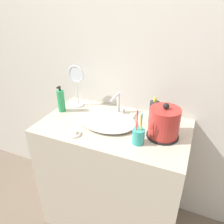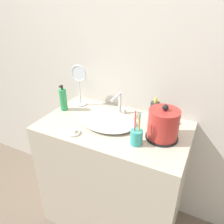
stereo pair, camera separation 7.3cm
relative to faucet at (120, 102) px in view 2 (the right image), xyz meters
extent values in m
cube|color=beige|center=(0.03, 0.14, 0.29)|extent=(6.00, 0.04, 2.60)
cube|color=#B7AD99|center=(0.03, -0.17, -0.55)|extent=(1.02, 0.58, 0.92)
ellipsoid|color=silver|center=(-0.01, -0.17, -0.07)|extent=(0.39, 0.30, 0.04)
cylinder|color=silver|center=(-0.01, 0.02, -0.01)|extent=(0.02, 0.02, 0.16)
cylinder|color=silver|center=(-0.01, -0.05, 0.06)|extent=(0.02, 0.14, 0.02)
cylinder|color=silver|center=(0.03, 0.02, -0.07)|extent=(0.02, 0.02, 0.04)
cylinder|color=black|center=(0.37, -0.17, -0.09)|extent=(0.20, 0.20, 0.01)
cylinder|color=#B22D28|center=(0.37, -0.17, 0.00)|extent=(0.19, 0.19, 0.19)
sphere|color=black|center=(0.37, -0.17, 0.12)|extent=(0.04, 0.04, 0.04)
cylinder|color=teal|center=(0.25, -0.30, -0.05)|extent=(0.07, 0.07, 0.09)
cylinder|color=#E5333F|center=(0.23, -0.30, 0.03)|extent=(0.02, 0.03, 0.18)
cylinder|color=yellow|center=(0.26, -0.30, 0.02)|extent=(0.01, 0.03, 0.16)
cylinder|color=#338CE0|center=(0.26, -0.29, 0.03)|extent=(0.01, 0.02, 0.17)
cylinder|color=#2D9956|center=(-0.41, -0.13, -0.01)|extent=(0.05, 0.05, 0.17)
cylinder|color=black|center=(-0.41, -0.13, 0.08)|extent=(0.02, 0.02, 0.02)
cube|color=black|center=(-0.41, -0.14, 0.10)|extent=(0.01, 0.03, 0.01)
cylinder|color=#28282D|center=(0.27, -0.02, -0.02)|extent=(0.06, 0.06, 0.16)
cylinder|color=gold|center=(0.27, -0.02, 0.07)|extent=(0.02, 0.02, 0.02)
cone|color=gold|center=(0.27, -0.02, 0.10)|extent=(0.03, 0.03, 0.02)
cylinder|color=silver|center=(-0.15, -0.37, -0.09)|extent=(0.09, 0.09, 0.01)
cube|color=#EFE5C6|center=(-0.15, -0.37, -0.07)|extent=(0.05, 0.03, 0.02)
cylinder|color=silver|center=(-0.35, 0.01, -0.09)|extent=(0.09, 0.09, 0.01)
cylinder|color=silver|center=(-0.35, 0.01, 0.01)|extent=(0.01, 0.01, 0.19)
torus|color=silver|center=(-0.35, 0.01, 0.17)|extent=(0.13, 0.01, 0.13)
cylinder|color=silver|center=(-0.35, 0.01, 0.17)|extent=(0.11, 0.00, 0.11)
camera|label=1|loc=(0.52, -1.34, 0.68)|focal=35.00mm
camera|label=2|loc=(0.59, -1.31, 0.68)|focal=35.00mm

